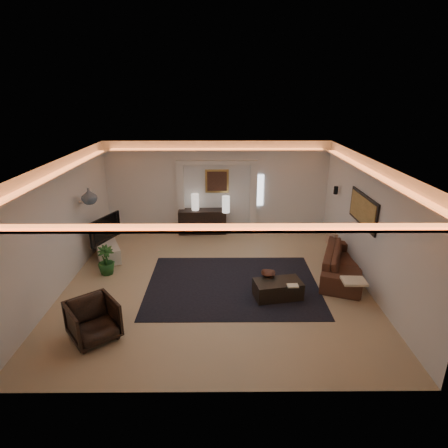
{
  "coord_description": "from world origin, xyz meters",
  "views": [
    {
      "loc": [
        0.14,
        -7.94,
        4.34
      ],
      "look_at": [
        0.2,
        0.6,
        1.25
      ],
      "focal_mm": 29.67,
      "sensor_mm": 36.0,
      "label": 1
    }
  ],
  "objects_px": {
    "sofa": "(344,263)",
    "coffee_table": "(278,289)",
    "console": "(202,221)",
    "armchair": "(93,320)"
  },
  "relations": [
    {
      "from": "console",
      "to": "sofa",
      "type": "relative_size",
      "value": 0.65
    },
    {
      "from": "sofa",
      "to": "coffee_table",
      "type": "xyz_separation_m",
      "value": [
        -1.77,
        -1.02,
        -0.13
      ]
    },
    {
      "from": "sofa",
      "to": "coffee_table",
      "type": "distance_m",
      "value": 2.05
    },
    {
      "from": "console",
      "to": "armchair",
      "type": "distance_m",
      "value": 5.66
    },
    {
      "from": "console",
      "to": "armchair",
      "type": "bearing_deg",
      "value": -110.67
    },
    {
      "from": "coffee_table",
      "to": "armchair",
      "type": "relative_size",
      "value": 1.23
    },
    {
      "from": "console",
      "to": "sofa",
      "type": "xyz_separation_m",
      "value": [
        3.63,
        -2.95,
        -0.06
      ]
    },
    {
      "from": "console",
      "to": "armchair",
      "type": "height_order",
      "value": "console"
    },
    {
      "from": "console",
      "to": "sofa",
      "type": "height_order",
      "value": "console"
    },
    {
      "from": "sofa",
      "to": "coffee_table",
      "type": "bearing_deg",
      "value": 140.47
    }
  ]
}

